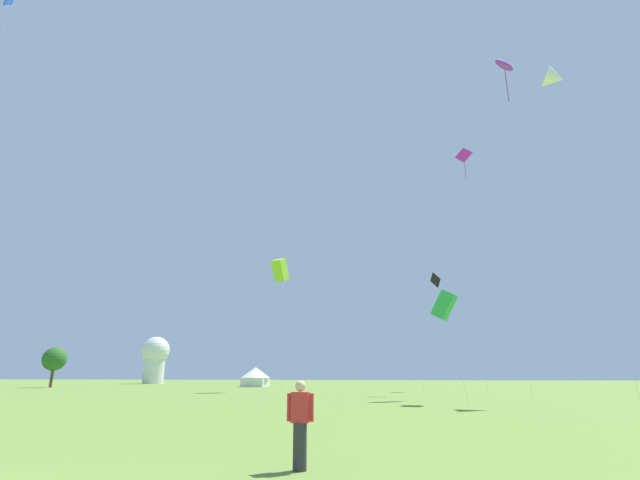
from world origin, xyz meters
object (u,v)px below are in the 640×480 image
kite_white_delta (554,78)px  festival_tent_left (255,376)px  kite_green_box (444,305)px  kite_magenta_diamond (464,160)px  person_spectator (300,425)px  observatory_dome (155,357)px  kite_purple_parafoil (504,66)px  kite_black_diamond (435,281)px  tree_distant_left (55,359)px  kite_lime_box (280,270)px

kite_white_delta → festival_tent_left: size_ratio=5.85×
kite_green_box → kite_white_delta: bearing=25.6°
kite_magenta_diamond → kite_white_delta: bearing=-68.6°
person_spectator → festival_tent_left: (-24.40, 68.99, 0.92)m
kite_white_delta → observatory_dome: size_ratio=2.67×
kite_purple_parafoil → festival_tent_left: (-39.37, 27.57, -35.98)m
observatory_dome → kite_magenta_diamond: bearing=-35.7°
kite_purple_parafoil → person_spectator: (-14.98, -41.42, -36.90)m
kite_black_diamond → kite_white_delta: size_ratio=0.52×
kite_magenta_diamond → kite_purple_parafoil: bearing=-38.6°
kite_white_delta → tree_distant_left: size_ratio=4.62×
observatory_dome → tree_distant_left: 36.92m
kite_purple_parafoil → tree_distant_left: bearing=166.9°
kite_white_delta → person_spectator: kite_white_delta is taller
kite_black_diamond → observatory_dome: kite_black_diamond is taller
kite_black_diamond → festival_tent_left: bearing=150.0°
festival_tent_left → tree_distant_left: size_ratio=0.79×
kite_lime_box → person_spectator: bearing=-73.3°
kite_purple_parafoil → kite_lime_box: kite_purple_parafoil is taller
kite_green_box → tree_distant_left: kite_green_box is taller
kite_white_delta → observatory_dome: (-74.27, 64.76, -21.58)m
kite_green_box → kite_lime_box: (-18.39, 21.71, 8.08)m
tree_distant_left → kite_green_box: bearing=-29.5°
kite_white_delta → observatory_dome: bearing=138.9°
kite_lime_box → observatory_dome: 66.37m
kite_green_box → observatory_dome: 94.24m
festival_tent_left → tree_distant_left: 32.32m
observatory_dome → tree_distant_left: size_ratio=1.73×
kite_purple_parafoil → kite_green_box: size_ratio=4.99×
kite_purple_parafoil → festival_tent_left: bearing=145.0°
kite_white_delta → kite_lime_box: size_ratio=1.77×
kite_black_diamond → observatory_dome: 77.11m
kite_purple_parafoil → observatory_dome: kite_purple_parafoil is taller
person_spectator → observatory_dome: (-58.14, 94.29, 5.16)m
kite_green_box → observatory_dome: observatory_dome is taller
kite_purple_parafoil → kite_magenta_diamond: 11.93m
kite_black_diamond → tree_distant_left: kite_black_diamond is taller
kite_magenta_diamond → kite_black_diamond: bearing=124.7°
kite_white_delta → observatory_dome: kite_white_delta is taller
person_spectator → kite_white_delta: bearing=61.4°
kite_magenta_diamond → festival_tent_left: 49.01m
kite_white_delta → tree_distant_left: bearing=158.3°
kite_magenta_diamond → tree_distant_left: kite_magenta_diamond is taller
kite_lime_box → festival_tent_left: 28.66m
person_spectator → observatory_dome: observatory_dome is taller
kite_purple_parafoil → tree_distant_left: 78.79m
kite_purple_parafoil → festival_tent_left: size_ratio=7.81×
kite_magenta_diamond → person_spectator: 53.79m
kite_green_box → kite_white_delta: kite_white_delta is taller
festival_tent_left → tree_distant_left: bearing=-159.3°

